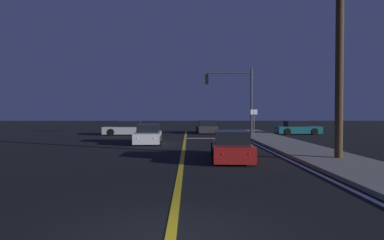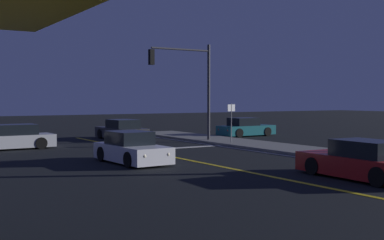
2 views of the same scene
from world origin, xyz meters
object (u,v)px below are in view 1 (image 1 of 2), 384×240
Objects in this scene: utility_pole_right at (339,51)px; street_sign_corner at (254,119)px; traffic_signal_near_right at (235,91)px; car_far_approaching_charcoal at (206,127)px; car_lead_oncoming_silver at (128,129)px; car_mid_block_red at (231,147)px; car_parked_curb_white at (148,135)px; car_following_oncoming_teal at (297,128)px.

utility_pole_right is 13.10m from street_sign_corner.
utility_pole_right is (2.58, -15.40, 0.85)m from traffic_signal_near_right.
car_far_approaching_charcoal and car_lead_oncoming_silver have the same top height.
car_mid_block_red is 0.78× the size of traffic_signal_near_right.
utility_pole_right is 3.90× the size of street_sign_corner.
car_far_approaching_charcoal is 6.38m from traffic_signal_near_right.
car_far_approaching_charcoal is 0.47× the size of utility_pole_right.
car_far_approaching_charcoal is 12.49m from car_parked_curb_white.
traffic_signal_near_right reaches higher than car_lead_oncoming_silver.
traffic_signal_near_right is at bearing 84.32° from car_mid_block_red.
car_parked_curb_white is at bearing -114.38° from car_far_approaching_charcoal.
car_following_oncoming_teal is at bearing -147.62° from car_parked_curb_white.
car_mid_block_red is 9.41m from car_parked_curb_white.
car_parked_curb_white and car_following_oncoming_teal have the same top height.
car_lead_oncoming_silver is 9.19m from car_parked_curb_white.
car_lead_oncoming_silver is 0.47× the size of utility_pole_right.
street_sign_corner is (1.18, -2.80, -2.44)m from traffic_signal_near_right.
car_far_approaching_charcoal is 8.43m from street_sign_corner.
traffic_signal_near_right is 3.90m from street_sign_corner.
street_sign_corner is at bearing 77.11° from car_mid_block_red.
street_sign_corner is (11.20, -4.70, 1.06)m from car_lead_oncoming_silver.
utility_pole_right is at bearing -78.71° from car_far_approaching_charcoal.
traffic_signal_near_right is at bearing -66.43° from car_far_approaching_charcoal.
utility_pole_right is (-3.96, -18.12, 4.35)m from car_following_oncoming_teal.
traffic_signal_near_right is 2.49× the size of street_sign_corner.
car_parked_curb_white is 16.55m from car_following_oncoming_teal.
car_lead_oncoming_silver is 0.95× the size of car_mid_block_red.
car_mid_block_red is at bearing -156.26° from car_lead_oncoming_silver.
car_far_approaching_charcoal is at bearing -114.66° from car_parked_curb_white.
car_far_approaching_charcoal is at bearing -70.64° from car_lead_oncoming_silver.
utility_pole_right reaches higher than car_following_oncoming_teal.
car_following_oncoming_teal is at bearing -157.42° from traffic_signal_near_right.
car_parked_curb_white is at bearing -56.92° from car_following_oncoming_teal.
car_lead_oncoming_silver is (-7.69, -2.89, -0.00)m from car_far_approaching_charcoal.
car_lead_oncoming_silver is 18.50m from car_mid_block_red.
car_far_approaching_charcoal is at bearing 114.80° from street_sign_corner.
car_parked_curb_white is (3.01, -8.68, -0.00)m from car_lead_oncoming_silver.
car_far_approaching_charcoal is at bearing -105.15° from car_following_oncoming_teal.
car_parked_curb_white is 10.37m from traffic_signal_near_right.
car_mid_block_red is 12.57m from street_sign_corner.
traffic_signal_near_right reaches higher than car_mid_block_red.
utility_pole_right is at bearing 135.40° from car_parked_curb_white.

